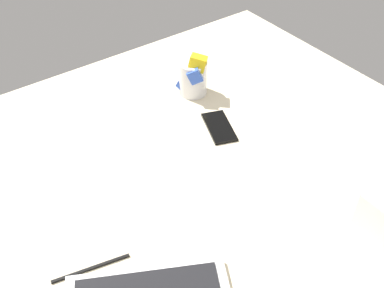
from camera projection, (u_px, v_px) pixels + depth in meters
bed_mattress at (154, 240)px, 116.36cm from camera, size 180.00×140.00×18.00cm
snack_cup at (193, 76)px, 144.40cm from camera, size 9.94×10.71×14.25cm
cell_phone at (219, 127)px, 134.85cm from camera, size 11.21×15.49×0.80cm
charger_cable at (91, 268)px, 99.46cm from camera, size 16.74×4.20×0.60cm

